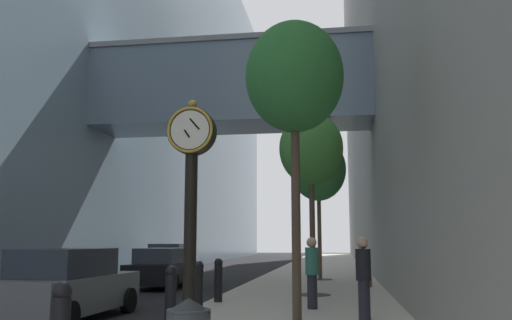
% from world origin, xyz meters
% --- Properties ---
extents(ground_plane, '(110.00, 110.00, 0.00)m').
position_xyz_m(ground_plane, '(0.00, 27.00, 0.00)').
color(ground_plane, black).
rests_on(ground_plane, ground).
extents(sidewalk_right, '(5.42, 80.00, 0.14)m').
position_xyz_m(sidewalk_right, '(2.71, 30.00, 0.07)').
color(sidewalk_right, beige).
rests_on(sidewalk_right, ground).
extents(building_block_left, '(21.91, 80.00, 31.04)m').
position_xyz_m(building_block_left, '(-11.62, 29.93, 15.47)').
color(building_block_left, '#849EB2').
rests_on(building_block_left, ground).
extents(street_clock, '(0.84, 0.55, 4.20)m').
position_xyz_m(street_clock, '(1.27, 5.98, 2.44)').
color(street_clock, black).
rests_on(street_clock, sidewalk_right).
extents(bollard_third, '(0.25, 0.25, 1.22)m').
position_xyz_m(bollard_third, '(0.37, 7.82, 0.78)').
color(bollard_third, black).
rests_on(bollard_third, sidewalk_right).
extents(bollard_fourth, '(0.25, 0.25, 1.22)m').
position_xyz_m(bollard_fourth, '(0.37, 10.03, 0.78)').
color(bollard_fourth, black).
rests_on(bollard_fourth, sidewalk_right).
extents(bollard_fifth, '(0.25, 0.25, 1.22)m').
position_xyz_m(bollard_fifth, '(0.37, 12.24, 0.78)').
color(bollard_fifth, black).
rests_on(bollard_fifth, sidewalk_right).
extents(street_tree_near, '(2.02, 2.02, 6.22)m').
position_xyz_m(street_tree_near, '(2.96, 7.62, 5.15)').
color(street_tree_near, '#333335').
rests_on(street_tree_near, sidewalk_right).
extents(street_tree_mid_near, '(2.13, 2.13, 5.99)m').
position_xyz_m(street_tree_mid_near, '(2.96, 14.60, 4.86)').
color(street_tree_mid_near, '#333335').
rests_on(street_tree_mid_near, sidewalk_right).
extents(street_tree_mid_far, '(2.54, 2.54, 6.45)m').
position_xyz_m(street_tree_mid_far, '(2.96, 21.57, 5.11)').
color(street_tree_mid_far, '#333335').
rests_on(street_tree_mid_far, sidewalk_right).
extents(pedestrian_walking, '(0.44, 0.52, 1.80)m').
position_xyz_m(pedestrian_walking, '(4.32, 9.33, 1.10)').
color(pedestrian_walking, '#23232D').
rests_on(pedestrian_walking, sidewalk_right).
extents(pedestrian_by_clock, '(0.41, 0.41, 1.81)m').
position_xyz_m(pedestrian_by_clock, '(3.10, 11.07, 1.11)').
color(pedestrian_by_clock, '#23232D').
rests_on(pedestrian_by_clock, sidewalk_right).
extents(car_white_near, '(2.15, 4.15, 1.70)m').
position_xyz_m(car_white_near, '(-5.14, 25.05, 0.82)').
color(car_white_near, silver).
rests_on(car_white_near, ground).
extents(car_grey_mid, '(2.05, 4.50, 1.68)m').
position_xyz_m(car_grey_mid, '(-2.58, 9.10, 0.81)').
color(car_grey_mid, slate).
rests_on(car_grey_mid, ground).
extents(car_black_far, '(2.14, 4.60, 1.57)m').
position_xyz_m(car_black_far, '(-3.18, 18.13, 0.77)').
color(car_black_far, black).
rests_on(car_black_far, ground).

